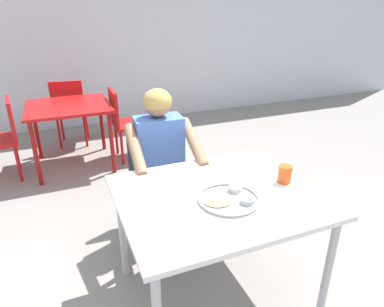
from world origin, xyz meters
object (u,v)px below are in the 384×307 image
Objects in this scene: thali_tray at (229,199)px; chair_red_left at (3,134)px; table_foreground at (218,205)px; chair_red_right at (124,119)px; table_background_red at (69,112)px; diner_foreground at (163,157)px; chair_foreground at (156,171)px; drinking_cup at (285,174)px; chair_red_far at (70,108)px.

thali_tray is 2.76m from chair_red_left.
chair_red_right is at bearing 91.54° from table_foreground.
table_foreground is at bearing -74.54° from table_background_red.
table_foreground is at bearing 103.10° from thali_tray.
chair_red_left reaches higher than table_background_red.
thali_tray reaches higher than table_background_red.
diner_foreground is at bearing 99.43° from thali_tray.
chair_red_right reaches higher than table_background_red.
chair_foreground reaches higher than chair_red_left.
table_background_red is at bearing 110.86° from chair_foreground.
drinking_cup is at bearing -53.53° from chair_red_left.
drinking_cup is at bearing -60.86° from chair_foreground.
table_background_red is (-0.54, 1.66, -0.07)m from diner_foreground.
drinking_cup is at bearing -3.56° from table_foreground.
diner_foreground reaches higher than table_background_red.
diner_foreground reaches higher than chair_red_left.
diner_foreground is 1.66m from chair_red_right.
chair_red_far reaches higher than chair_red_right.
chair_foreground is 2.15m from chair_red_far.
diner_foreground is (-0.52, 0.70, -0.10)m from drinking_cup.
chair_foreground is 0.31m from diner_foreground.
chair_red_far reaches higher than table_foreground.
drinking_cup is 2.42m from chair_red_right.
table_foreground is 0.12m from thali_tray.
chair_foreground is at bearing -49.39° from chair_red_left.
diner_foreground is at bearing -71.99° from table_background_red.
diner_foreground is at bearing -53.61° from chair_red_left.
diner_foreground is at bearing -77.65° from chair_red_far.
chair_red_left is (-1.22, 1.42, -0.00)m from chair_foreground.
chair_foreground is 1.42m from chair_red_right.
thali_tray is 0.38× the size of table_background_red.
thali_tray is at bearing -78.37° from chair_red_far.
drinking_cup is at bearing -71.13° from chair_red_far.
diner_foreground reaches higher than chair_red_far.
chair_red_far reaches higher than chair_foreground.
chair_red_right is (-0.06, 2.32, -0.18)m from table_foreground.
drinking_cup is 0.12× the size of table_background_red.
thali_tray is at bearing -80.57° from diner_foreground.
chair_red_left is at bearing 126.39° from diner_foreground.
chair_red_far is at bearing 86.79° from table_background_red.
chair_red_far reaches higher than drinking_cup.
diner_foreground reaches higher than thali_tray.
table_foreground is at bearing -78.41° from chair_red_far.
chair_foreground is 0.72× the size of diner_foreground.
table_background_red is at bearing -93.21° from chair_red_far.
table_background_red is at bearing 2.24° from chair_red_left.
chair_red_right is (0.03, 1.42, 0.00)m from chair_foreground.
thali_tray is at bearing -60.96° from chair_red_left.
diner_foreground is at bearing -91.54° from chair_red_right.
drinking_cup reaches higher than table_foreground.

